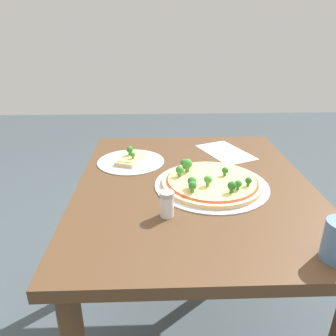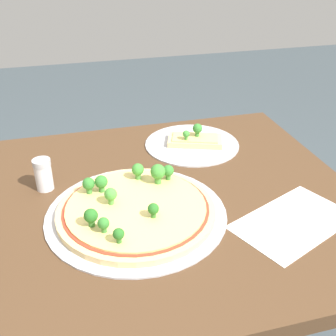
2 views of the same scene
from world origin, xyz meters
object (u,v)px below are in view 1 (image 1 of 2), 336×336
object	(u,v)px
dining_table	(193,212)
condiment_shaker	(167,204)
pizza_tray_whole	(211,182)
pizza_tray_slice	(131,160)

from	to	relation	value
dining_table	condiment_shaker	bearing A→B (deg)	-25.65
pizza_tray_whole	dining_table	bearing A→B (deg)	-117.42
pizza_tray_whole	condiment_shaker	bearing A→B (deg)	-39.96
pizza_tray_slice	condiment_shaker	world-z (taller)	condiment_shaker
dining_table	pizza_tray_slice	world-z (taller)	pizza_tray_slice
dining_table	pizza_tray_whole	bearing A→B (deg)	62.58
dining_table	condiment_shaker	size ratio (longest dim) A/B	12.83
dining_table	pizza_tray_whole	world-z (taller)	pizza_tray_whole
pizza_tray_slice	condiment_shaker	xyz separation A→B (m)	(0.42, 0.13, 0.03)
pizza_tray_whole	condiment_shaker	distance (m)	0.25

